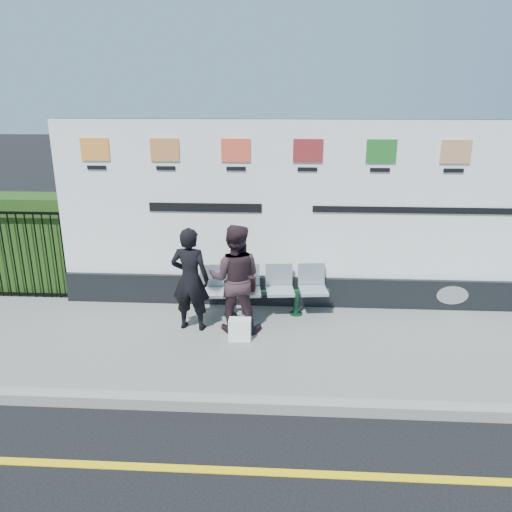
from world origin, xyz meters
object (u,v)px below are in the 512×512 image
(billboard, at_px, (305,229))
(woman_right, at_px, (235,278))
(bench, at_px, (263,302))
(woman_left, at_px, (190,279))

(billboard, xyz_separation_m, woman_right, (-1.04, -1.02, -0.49))
(billboard, distance_m, bench, 1.36)
(bench, bearing_deg, woman_left, -159.42)
(bench, bearing_deg, woman_right, -132.71)
(bench, distance_m, woman_right, 0.89)
(bench, relative_size, woman_left, 1.28)
(billboard, relative_size, bench, 3.98)
(billboard, xyz_separation_m, bench, (-0.65, -0.50, -1.08))
(billboard, bearing_deg, woman_right, -135.53)
(billboard, bearing_deg, woman_left, -149.02)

